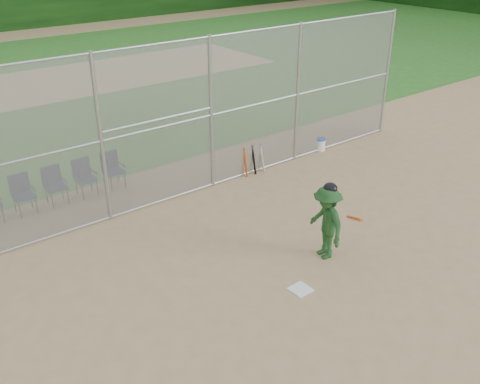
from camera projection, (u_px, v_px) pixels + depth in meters
ground at (318, 288)px, 10.41m from camera, size 100.00×100.00×0.00m
grass_strip at (22, 88)px, 23.15m from camera, size 100.00×100.00×0.00m
dirt_patch_far at (22, 88)px, 23.14m from camera, size 24.00×24.00×0.00m
backstop_fence at (177, 120)px, 13.02m from camera, size 16.09×0.09×4.00m
home_plate at (300, 289)px, 10.36m from camera, size 0.39×0.39×0.02m
batter_at_plate at (326, 222)px, 11.06m from camera, size 1.06×1.35×1.72m
water_cooler at (321, 144)px, 16.68m from camera, size 0.31×0.31×0.39m
spare_bats at (254, 159)px, 15.03m from camera, size 0.66×0.26×0.85m
chair_2 at (24, 195)px, 12.92m from camera, size 0.54×0.52×0.96m
chair_3 at (56, 186)px, 13.35m from camera, size 0.54×0.52×0.96m
chair_4 at (86, 178)px, 13.79m from camera, size 0.54×0.52×0.96m
chair_5 at (114, 170)px, 14.22m from camera, size 0.54×0.52×0.96m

